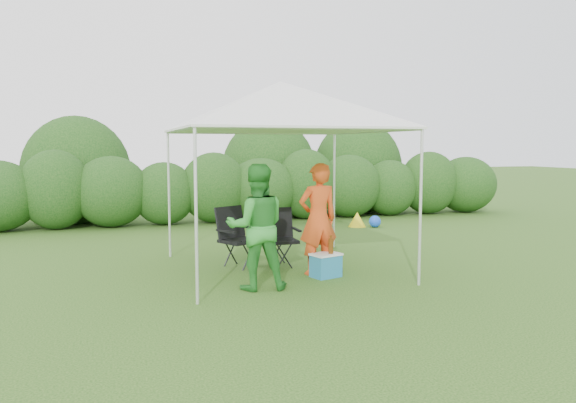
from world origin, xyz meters
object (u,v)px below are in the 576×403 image
object	(u,v)px
woman	(257,227)
chair_right	(279,233)
chair_left	(236,233)
cooler	(326,265)
canopy	(280,106)
man	(318,219)

from	to	relation	value
woman	chair_right	bearing A→B (deg)	-110.24
woman	chair_left	bearing A→B (deg)	-83.63
woman	cooler	world-z (taller)	woman
chair_right	woman	bearing A→B (deg)	-116.77
woman	cooler	xyz separation A→B (m)	(1.11, 0.34, -0.65)
canopy	chair_right	world-z (taller)	canopy
chair_left	man	xyz separation A→B (m)	(1.03, -0.89, 0.29)
chair_right	chair_left	bearing A→B (deg)	172.15
canopy	chair_left	bearing A→B (deg)	144.65
chair_right	woman	distance (m)	1.54
chair_left	man	size ratio (longest dim) A/B	0.57
canopy	chair_left	size ratio (longest dim) A/B	3.31
chair_right	woman	xyz separation A→B (m)	(-0.72, -1.33, 0.31)
man	woman	distance (m)	1.20
woman	cooler	distance (m)	1.33
man	cooler	xyz separation A→B (m)	(0.04, -0.21, -0.64)
chair_right	cooler	world-z (taller)	chair_right
cooler	chair_left	bearing A→B (deg)	117.19
canopy	woman	xyz separation A→B (m)	(-0.64, -1.02, -1.64)
chair_left	man	bearing A→B (deg)	-69.09
woman	cooler	size ratio (longest dim) A/B	3.44
man	cooler	distance (m)	0.68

